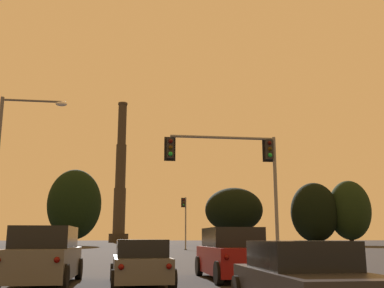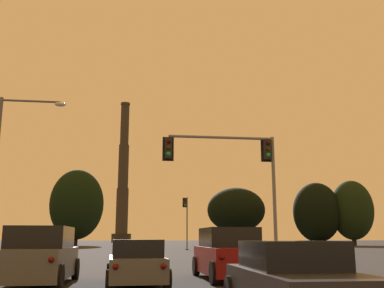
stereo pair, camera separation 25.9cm
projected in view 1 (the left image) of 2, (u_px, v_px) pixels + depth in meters
suv_right_lane_front at (232, 254)px, 16.55m from camera, size 2.15×4.92×1.86m
sedan_right_lane_second at (304, 281)px, 8.66m from camera, size 2.04×4.73×1.43m
suv_left_lane_front at (44, 256)px, 14.62m from camera, size 2.11×4.91×1.86m
hatchback_center_lane_front at (141, 264)px, 14.60m from camera, size 2.06×4.17×1.44m
traffic_light_far_right at (185, 215)px, 58.51m from camera, size 0.78×0.50×6.74m
traffic_light_overhead_right at (240, 166)px, 23.04m from camera, size 5.95×0.50×6.68m
street_lamp at (8, 160)px, 24.42m from camera, size 3.63×0.36×9.21m
smokestack at (120, 186)px, 155.93m from camera, size 6.61×6.61×49.34m
treeline_left_mid at (74, 204)px, 90.24m from camera, size 10.67×9.60×15.20m
treeline_far_left at (314, 212)px, 92.50m from camera, size 9.77×8.79×12.78m
treeline_center_right at (234, 210)px, 94.90m from camera, size 12.25×11.03×12.00m
treeline_far_right at (350, 210)px, 92.43m from camera, size 8.72×7.84×13.21m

